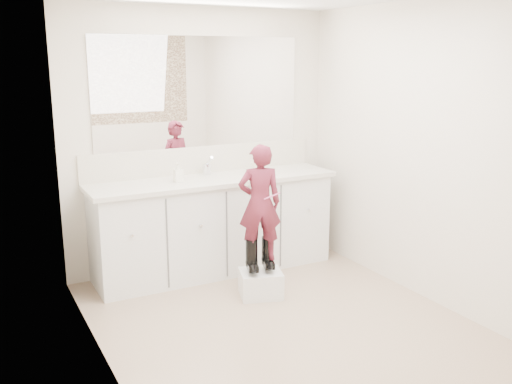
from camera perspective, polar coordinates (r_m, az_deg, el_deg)
floor at (r=4.42m, az=2.46°, el=-12.84°), size 3.00×3.00×0.00m
wall_back at (r=5.37m, az=-5.53°, el=5.22°), size 2.60×0.00×2.60m
wall_front at (r=2.89m, az=17.89°, el=-2.38°), size 2.60×0.00×2.60m
wall_left at (r=3.58m, az=-15.64°, el=0.72°), size 0.00×3.00×3.00m
wall_right at (r=4.83m, az=16.10°, el=3.85°), size 0.00×3.00×3.00m
vanity_cabinet at (r=5.29m, az=-4.20°, el=-3.48°), size 2.20×0.55×0.85m
countertop at (r=5.17m, az=-4.22°, el=1.21°), size 2.28×0.58×0.04m
backsplash at (r=5.39m, az=-5.42°, el=3.25°), size 2.28×0.03×0.25m
mirror at (r=5.32m, az=-5.58°, el=9.90°), size 2.00×0.02×1.00m
dot_panel at (r=2.81m, az=18.40°, el=6.54°), size 2.00×0.01×1.20m
faucet at (r=5.30m, az=-4.95°, el=2.27°), size 0.08×0.08×0.10m
cup at (r=5.40m, az=0.04°, el=2.49°), size 0.12×0.12×0.10m
soap_bottle at (r=5.02m, az=-7.79°, el=1.96°), size 0.08×0.08×0.17m
step_stool at (r=4.82m, az=0.48°, el=-9.15°), size 0.41×0.37×0.22m
boot_left at (r=4.71m, az=-0.44°, el=-6.41°), size 0.16×0.21×0.28m
boot_right at (r=4.78m, az=1.16°, el=-6.13°), size 0.16×0.21×0.28m
toddler at (r=4.62m, az=0.37°, el=-1.10°), size 0.41×0.33×0.97m
toothbrush at (r=4.57m, az=1.62°, el=-0.41°), size 0.13×0.05×0.06m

